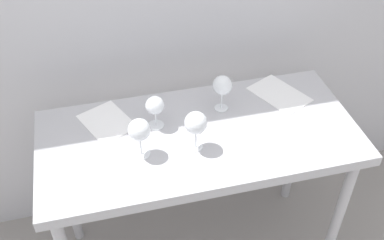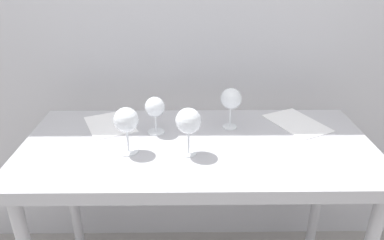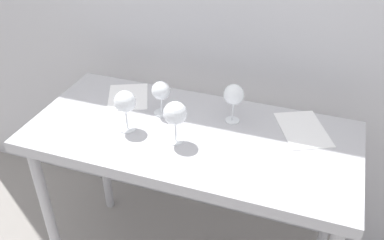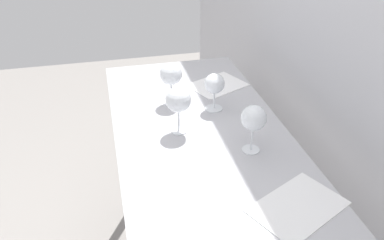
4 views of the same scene
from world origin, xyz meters
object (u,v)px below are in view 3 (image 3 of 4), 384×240
object	(u,v)px
wine_glass_far_left	(161,92)
wine_glass_near_center	(175,114)
wine_glass_near_left	(125,103)
tasting_sheet_upper	(303,129)
tasting_sheet_lower	(128,97)
wine_glass_far_right	(234,95)

from	to	relation	value
wine_glass_far_left	wine_glass_near_center	distance (m)	0.23
wine_glass_far_left	wine_glass_near_left	size ratio (longest dim) A/B	0.88
wine_glass_far_left	tasting_sheet_upper	distance (m)	0.63
wine_glass_far_left	tasting_sheet_lower	xyz separation A→B (m)	(-0.21, 0.08, -0.11)
wine_glass_far_left	wine_glass_far_right	size ratio (longest dim) A/B	0.89
wine_glass_far_left	tasting_sheet_lower	world-z (taller)	wine_glass_far_left
wine_glass_near_left	tasting_sheet_lower	bearing A→B (deg)	116.26
wine_glass_near_center	wine_glass_near_left	xyz separation A→B (m)	(-0.23, 0.02, -0.00)
wine_glass_far_right	wine_glass_near_left	distance (m)	0.46
wine_glass_far_right	tasting_sheet_upper	bearing A→B (deg)	6.42
wine_glass_far_left	wine_glass_near_center	xyz separation A→B (m)	(0.14, -0.18, 0.02)
tasting_sheet_upper	wine_glass_near_center	bearing A→B (deg)	-177.63
wine_glass_near_center	tasting_sheet_upper	world-z (taller)	wine_glass_near_center
wine_glass_far_right	tasting_sheet_upper	distance (m)	0.33
wine_glass_near_center	tasting_sheet_upper	xyz separation A→B (m)	(0.48, 0.26, -0.13)
wine_glass_far_right	wine_glass_near_center	xyz separation A→B (m)	(-0.18, -0.22, 0.00)
tasting_sheet_upper	wine_glass_near_left	bearing A→B (deg)	173.06
wine_glass_far_right	tasting_sheet_upper	size ratio (longest dim) A/B	0.65
wine_glass_near_center	tasting_sheet_lower	world-z (taller)	wine_glass_near_center
wine_glass_far_left	wine_glass_far_right	distance (m)	0.32
wine_glass_near_center	wine_glass_far_left	bearing A→B (deg)	127.63
wine_glass_far_left	wine_glass_near_left	xyz separation A→B (m)	(-0.09, -0.16, 0.02)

